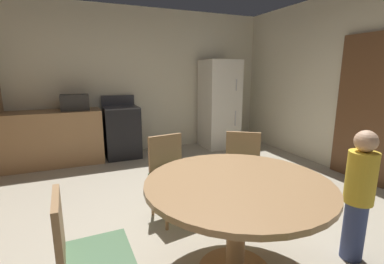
% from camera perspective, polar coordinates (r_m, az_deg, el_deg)
% --- Properties ---
extents(ground_plane, '(14.00, 14.00, 0.00)m').
position_cam_1_polar(ground_plane, '(2.93, 1.33, -18.94)').
color(ground_plane, '#A89E89').
extents(wall_back, '(5.72, 0.12, 2.70)m').
position_cam_1_polar(wall_back, '(5.48, -12.40, 10.24)').
color(wall_back, beige).
rests_on(wall_back, ground).
extents(wall_right, '(0.12, 5.60, 2.70)m').
position_cam_1_polar(wall_right, '(4.60, 33.02, 8.22)').
color(wall_right, beige).
rests_on(wall_right, ground).
extents(kitchen_counter, '(1.91, 0.60, 0.90)m').
position_cam_1_polar(kitchen_counter, '(5.12, -28.88, -1.32)').
color(kitchen_counter, '#9E754C').
rests_on(kitchen_counter, ground).
extents(oven_range, '(0.60, 0.60, 1.10)m').
position_cam_1_polar(oven_range, '(5.15, -14.34, 0.10)').
color(oven_range, black).
rests_on(oven_range, ground).
extents(refrigerator, '(0.68, 0.68, 1.76)m').
position_cam_1_polar(refrigerator, '(5.67, 5.67, 5.75)').
color(refrigerator, silver).
rests_on(refrigerator, ground).
extents(microwave, '(0.44, 0.32, 0.26)m').
position_cam_1_polar(microwave, '(5.00, -23.14, 5.69)').
color(microwave, '#2D2B28').
rests_on(microwave, kitchen_counter).
extents(door_panelled, '(0.05, 0.84, 2.04)m').
position_cam_1_polar(door_panelled, '(4.52, 32.13, 4.07)').
color(door_panelled, brown).
rests_on(door_panelled, ground).
extents(dining_table, '(1.34, 1.34, 0.76)m').
position_cam_1_polar(dining_table, '(2.08, 9.35, -13.76)').
color(dining_table, '#9E754C').
rests_on(dining_table, ground).
extents(chair_northeast, '(0.56, 0.56, 0.87)m').
position_cam_1_polar(chair_northeast, '(3.10, 10.32, -7.12)').
color(chair_northeast, '#9E754C').
rests_on(chair_northeast, ground).
extents(chair_west, '(0.41, 0.41, 0.87)m').
position_cam_1_polar(chair_west, '(1.84, -21.55, -22.21)').
color(chair_west, '#9E754C').
rests_on(chair_west, ground).
extents(chair_north, '(0.46, 0.46, 0.87)m').
position_cam_1_polar(chair_north, '(2.93, -4.48, -8.10)').
color(chair_north, '#9E754C').
rests_on(chair_north, ground).
extents(person_child, '(0.26, 0.26, 1.09)m').
position_cam_1_polar(person_child, '(2.60, 31.30, -10.77)').
color(person_child, '#3D4C84').
rests_on(person_child, ground).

